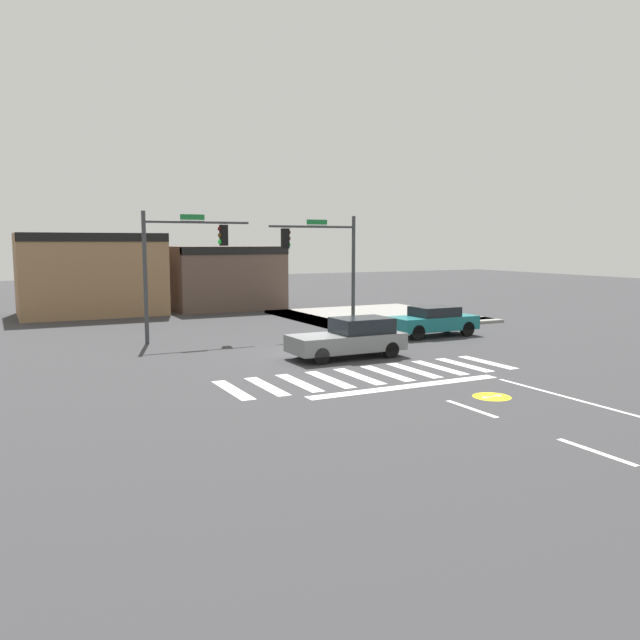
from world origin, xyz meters
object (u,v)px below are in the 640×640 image
at_px(traffic_signal_northeast, 324,253).
at_px(traffic_signal_northwest, 182,252).
at_px(car_gray, 350,338).
at_px(car_teal, 433,321).

bearing_deg(traffic_signal_northeast, traffic_signal_northwest, -0.84).
bearing_deg(traffic_signal_northwest, car_gray, -56.44).
xyz_separation_m(traffic_signal_northeast, car_teal, (3.87, -3.75, -3.14)).
bearing_deg(car_gray, traffic_signal_northwest, -56.44).
xyz_separation_m(car_teal, car_gray, (-6.28, -3.14, 0.02)).
bearing_deg(car_teal, traffic_signal_northwest, 160.57).
bearing_deg(traffic_signal_northeast, car_teal, 135.88).
bearing_deg(car_teal, traffic_signal_northeast, 135.88).
relative_size(traffic_signal_northeast, car_teal, 1.36).
relative_size(traffic_signal_northeast, car_gray, 1.29).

